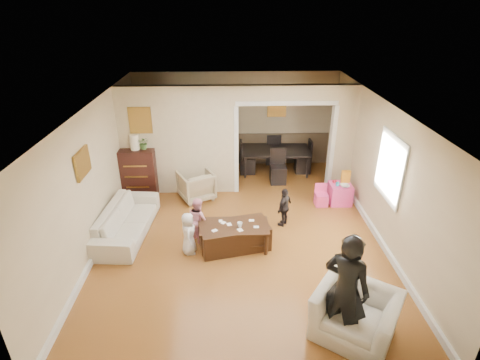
{
  "coord_description": "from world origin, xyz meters",
  "views": [
    {
      "loc": [
        -0.21,
        -6.59,
        4.34
      ],
      "look_at": [
        0.0,
        0.2,
        1.05
      ],
      "focal_mm": 28.26,
      "sensor_mm": 36.0,
      "label": 1
    }
  ],
  "objects_px": {
    "adult_person": "(346,290)",
    "child_kneel_b": "(198,219)",
    "armchair_back": "(196,185)",
    "cyan_cup": "(337,184)",
    "dining_table": "(275,161)",
    "child_toddler": "(284,207)",
    "coffee_table": "(234,236)",
    "play_table": "(340,194)",
    "child_kneel_a": "(189,234)",
    "armchair_front": "(355,314)",
    "dresser": "(139,172)",
    "table_lamp": "(135,142)",
    "coffee_cup": "(240,225)",
    "sofa": "(127,220)"
  },
  "relations": [
    {
      "from": "cyan_cup",
      "to": "child_kneel_b",
      "type": "distance_m",
      "value": 3.35
    },
    {
      "from": "coffee_cup",
      "to": "play_table",
      "type": "height_order",
      "value": "coffee_cup"
    },
    {
      "from": "child_kneel_b",
      "to": "coffee_cup",
      "type": "bearing_deg",
      "value": -146.73
    },
    {
      "from": "dresser",
      "to": "child_kneel_a",
      "type": "xyz_separation_m",
      "value": [
        1.39,
        -2.38,
        -0.17
      ]
    },
    {
      "from": "play_table",
      "to": "child_toddler",
      "type": "xyz_separation_m",
      "value": [
        -1.43,
        -0.92,
        0.19
      ]
    },
    {
      "from": "dresser",
      "to": "cyan_cup",
      "type": "height_order",
      "value": "dresser"
    },
    {
      "from": "table_lamp",
      "to": "child_toddler",
      "type": "relative_size",
      "value": 0.42
    },
    {
      "from": "coffee_cup",
      "to": "dining_table",
      "type": "height_order",
      "value": "dining_table"
    },
    {
      "from": "table_lamp",
      "to": "armchair_front",
      "type": "bearing_deg",
      "value": -48.21
    },
    {
      "from": "table_lamp",
      "to": "dining_table",
      "type": "relative_size",
      "value": 0.2
    },
    {
      "from": "armchair_back",
      "to": "child_toddler",
      "type": "relative_size",
      "value": 0.88
    },
    {
      "from": "coffee_table",
      "to": "child_toddler",
      "type": "bearing_deg",
      "value": 35.54
    },
    {
      "from": "table_lamp",
      "to": "sofa",
      "type": "bearing_deg",
      "value": -87.04
    },
    {
      "from": "armchair_front",
      "to": "coffee_cup",
      "type": "relative_size",
      "value": 10.92
    },
    {
      "from": "armchair_back",
      "to": "coffee_table",
      "type": "bearing_deg",
      "value": 87.14
    },
    {
      "from": "sofa",
      "to": "child_toddler",
      "type": "bearing_deg",
      "value": -81.32
    },
    {
      "from": "adult_person",
      "to": "child_kneel_a",
      "type": "height_order",
      "value": "adult_person"
    },
    {
      "from": "adult_person",
      "to": "child_kneel_b",
      "type": "relative_size",
      "value": 1.92
    },
    {
      "from": "table_lamp",
      "to": "child_kneel_b",
      "type": "bearing_deg",
      "value": -51.31
    },
    {
      "from": "cyan_cup",
      "to": "child_kneel_a",
      "type": "relative_size",
      "value": 0.1
    },
    {
      "from": "sofa",
      "to": "child_kneel_a",
      "type": "relative_size",
      "value": 2.46
    },
    {
      "from": "coffee_table",
      "to": "dining_table",
      "type": "distance_m",
      "value": 3.62
    },
    {
      "from": "armchair_front",
      "to": "coffee_cup",
      "type": "xyz_separation_m",
      "value": [
        -1.55,
        2.08,
        0.18
      ]
    },
    {
      "from": "table_lamp",
      "to": "adult_person",
      "type": "xyz_separation_m",
      "value": [
        3.68,
        -4.43,
        -0.49
      ]
    },
    {
      "from": "armchair_back",
      "to": "cyan_cup",
      "type": "relative_size",
      "value": 9.44
    },
    {
      "from": "coffee_cup",
      "to": "coffee_table",
      "type": "bearing_deg",
      "value": 153.43
    },
    {
      "from": "play_table",
      "to": "dining_table",
      "type": "relative_size",
      "value": 0.27
    },
    {
      "from": "cyan_cup",
      "to": "child_toddler",
      "type": "bearing_deg",
      "value": -146.95
    },
    {
      "from": "armchair_back",
      "to": "table_lamp",
      "type": "distance_m",
      "value": 1.72
    },
    {
      "from": "armchair_back",
      "to": "adult_person",
      "type": "distance_m",
      "value": 4.81
    },
    {
      "from": "armchair_front",
      "to": "child_kneel_a",
      "type": "distance_m",
      "value": 3.2
    },
    {
      "from": "coffee_cup",
      "to": "dresser",
      "type": "bearing_deg",
      "value": 135.83
    },
    {
      "from": "dining_table",
      "to": "child_toddler",
      "type": "distance_m",
      "value": 2.68
    },
    {
      "from": "dining_table",
      "to": "child_kneel_b",
      "type": "height_order",
      "value": "child_kneel_b"
    },
    {
      "from": "child_kneel_b",
      "to": "child_toddler",
      "type": "bearing_deg",
      "value": -108.68
    },
    {
      "from": "armchair_front",
      "to": "child_kneel_b",
      "type": "relative_size",
      "value": 1.2
    },
    {
      "from": "armchair_back",
      "to": "child_kneel_b",
      "type": "bearing_deg",
      "value": 69.25
    },
    {
      "from": "table_lamp",
      "to": "cyan_cup",
      "type": "xyz_separation_m",
      "value": [
        4.62,
        -0.61,
        -0.85
      ]
    },
    {
      "from": "armchair_back",
      "to": "child_kneel_b",
      "type": "distance_m",
      "value": 1.7
    },
    {
      "from": "sofa",
      "to": "child_kneel_b",
      "type": "height_order",
      "value": "child_kneel_b"
    },
    {
      "from": "coffee_table",
      "to": "cyan_cup",
      "type": "distance_m",
      "value": 2.89
    },
    {
      "from": "cyan_cup",
      "to": "child_kneel_a",
      "type": "xyz_separation_m",
      "value": [
        -3.23,
        -1.77,
        -0.09
      ]
    },
    {
      "from": "coffee_table",
      "to": "play_table",
      "type": "relative_size",
      "value": 2.63
    },
    {
      "from": "coffee_table",
      "to": "armchair_back",
      "type": "bearing_deg",
      "value": 113.62
    },
    {
      "from": "play_table",
      "to": "child_kneel_b",
      "type": "xyz_separation_m",
      "value": [
        -3.18,
        -1.37,
        0.22
      ]
    },
    {
      "from": "armchair_front",
      "to": "dresser",
      "type": "distance_m",
      "value": 5.85
    },
    {
      "from": "dresser",
      "to": "child_toddler",
      "type": "relative_size",
      "value": 1.38
    },
    {
      "from": "armchair_front",
      "to": "child_toddler",
      "type": "bearing_deg",
      "value": 136.69
    },
    {
      "from": "coffee_cup",
      "to": "child_toddler",
      "type": "xyz_separation_m",
      "value": [
        0.95,
        0.8,
        -0.1
      ]
    },
    {
      "from": "adult_person",
      "to": "child_toddler",
      "type": "bearing_deg",
      "value": -45.1
    }
  ]
}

